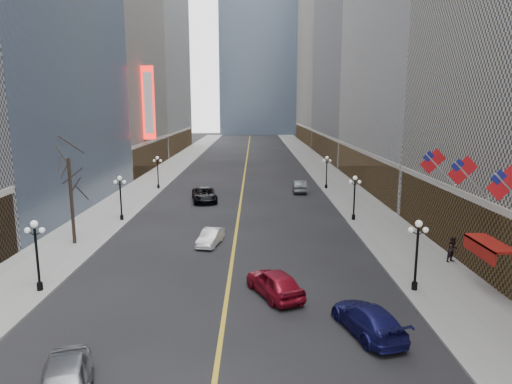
{
  "coord_description": "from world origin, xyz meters",
  "views": [
    {
      "loc": [
        1.71,
        2.92,
        11.57
      ],
      "look_at": [
        1.77,
        20.96,
        8.15
      ],
      "focal_mm": 32.0,
      "sensor_mm": 36.0,
      "label": 1
    }
  ],
  "objects_px": {
    "streetlamp_east_3": "(327,169)",
    "car_sb_near": "(368,319)",
    "streetlamp_west_2": "(120,193)",
    "car_nb_far": "(204,195)",
    "streetlamp_west_1": "(36,248)",
    "streetlamp_east_1": "(417,248)",
    "streetlamp_east_2": "(354,193)",
    "car_sb_mid": "(275,283)",
    "car_sb_far": "(300,186)",
    "streetlamp_west_3": "(158,169)",
    "car_nb_mid": "(211,237)"
  },
  "relations": [
    {
      "from": "streetlamp_east_3",
      "to": "car_sb_near",
      "type": "xyz_separation_m",
      "value": [
        -4.25,
        -41.27,
        -2.14
      ]
    },
    {
      "from": "streetlamp_west_2",
      "to": "car_nb_far",
      "type": "bearing_deg",
      "value": 52.52
    },
    {
      "from": "streetlamp_east_3",
      "to": "streetlamp_west_1",
      "type": "relative_size",
      "value": 1.0
    },
    {
      "from": "streetlamp_east_1",
      "to": "streetlamp_east_2",
      "type": "distance_m",
      "value": 18.0
    },
    {
      "from": "car_sb_near",
      "to": "streetlamp_east_3",
      "type": "bearing_deg",
      "value": -111.75
    },
    {
      "from": "streetlamp_east_3",
      "to": "car_sb_mid",
      "type": "distance_m",
      "value": 37.68
    },
    {
      "from": "car_sb_far",
      "to": "streetlamp_west_3",
      "type": "bearing_deg",
      "value": -4.67
    },
    {
      "from": "car_sb_near",
      "to": "car_sb_far",
      "type": "distance_m",
      "value": 39.09
    },
    {
      "from": "streetlamp_east_2",
      "to": "car_sb_near",
      "type": "xyz_separation_m",
      "value": [
        -4.25,
        -23.27,
        -2.14
      ]
    },
    {
      "from": "car_nb_mid",
      "to": "car_nb_far",
      "type": "xyz_separation_m",
      "value": [
        -2.42,
        17.69,
        0.18
      ]
    },
    {
      "from": "streetlamp_west_1",
      "to": "car_nb_mid",
      "type": "bearing_deg",
      "value": 45.37
    },
    {
      "from": "streetlamp_west_2",
      "to": "car_nb_far",
      "type": "height_order",
      "value": "streetlamp_west_2"
    },
    {
      "from": "streetlamp_west_2",
      "to": "car_sb_far",
      "type": "xyz_separation_m",
      "value": [
        19.63,
        15.82,
        -2.09
      ]
    },
    {
      "from": "streetlamp_west_1",
      "to": "streetlamp_west_3",
      "type": "distance_m",
      "value": 36.0
    },
    {
      "from": "streetlamp_west_2",
      "to": "car_sb_near",
      "type": "distance_m",
      "value": 30.34
    },
    {
      "from": "streetlamp_east_1",
      "to": "car_sb_far",
      "type": "height_order",
      "value": "streetlamp_east_1"
    },
    {
      "from": "streetlamp_east_1",
      "to": "car_nb_far",
      "type": "xyz_separation_m",
      "value": [
        -16.22,
        27.62,
        -2.06
      ]
    },
    {
      "from": "streetlamp_west_1",
      "to": "car_sb_near",
      "type": "xyz_separation_m",
      "value": [
        19.35,
        -5.27,
        -2.14
      ]
    },
    {
      "from": "car_nb_far",
      "to": "car_sb_near",
      "type": "height_order",
      "value": "car_nb_far"
    },
    {
      "from": "streetlamp_west_1",
      "to": "car_sb_far",
      "type": "distance_m",
      "value": 39.16
    },
    {
      "from": "streetlamp_west_3",
      "to": "car_nb_far",
      "type": "height_order",
      "value": "streetlamp_west_3"
    },
    {
      "from": "car_sb_mid",
      "to": "car_nb_mid",
      "type": "bearing_deg",
      "value": -89.54
    },
    {
      "from": "streetlamp_east_1",
      "to": "car_nb_far",
      "type": "distance_m",
      "value": 32.1
    },
    {
      "from": "streetlamp_east_3",
      "to": "streetlamp_west_1",
      "type": "xyz_separation_m",
      "value": [
        -23.6,
        -36.0,
        0.0
      ]
    },
    {
      "from": "car_nb_mid",
      "to": "car_nb_far",
      "type": "distance_m",
      "value": 17.86
    },
    {
      "from": "streetlamp_east_3",
      "to": "car_sb_mid",
      "type": "relative_size",
      "value": 0.9
    },
    {
      "from": "streetlamp_west_1",
      "to": "car_nb_far",
      "type": "height_order",
      "value": "streetlamp_west_1"
    },
    {
      "from": "car_nb_far",
      "to": "streetlamp_east_1",
      "type": "bearing_deg",
      "value": -70.14
    },
    {
      "from": "streetlamp_west_2",
      "to": "streetlamp_east_2",
      "type": "bearing_deg",
      "value": 0.0
    },
    {
      "from": "streetlamp_west_3",
      "to": "streetlamp_west_2",
      "type": "bearing_deg",
      "value": -90.0
    },
    {
      "from": "streetlamp_west_3",
      "to": "car_sb_mid",
      "type": "bearing_deg",
      "value": -68.05
    },
    {
      "from": "car_sb_mid",
      "to": "streetlamp_west_3",
      "type": "bearing_deg",
      "value": -92.79
    },
    {
      "from": "streetlamp_east_1",
      "to": "streetlamp_west_2",
      "type": "distance_m",
      "value": 29.68
    },
    {
      "from": "streetlamp_east_3",
      "to": "car_sb_near",
      "type": "bearing_deg",
      "value": -95.87
    },
    {
      "from": "streetlamp_east_3",
      "to": "car_nb_far",
      "type": "bearing_deg",
      "value": -152.68
    },
    {
      "from": "streetlamp_west_3",
      "to": "streetlamp_east_1",
      "type": "bearing_deg",
      "value": -56.75
    },
    {
      "from": "streetlamp_east_1",
      "to": "car_sb_mid",
      "type": "bearing_deg",
      "value": -176.34
    },
    {
      "from": "car_nb_mid",
      "to": "streetlamp_west_3",
      "type": "bearing_deg",
      "value": 122.23
    },
    {
      "from": "streetlamp_east_2",
      "to": "streetlamp_east_3",
      "type": "height_order",
      "value": "same"
    },
    {
      "from": "car_nb_far",
      "to": "car_sb_mid",
      "type": "distance_m",
      "value": 29.13
    },
    {
      "from": "streetlamp_east_3",
      "to": "car_sb_mid",
      "type": "bearing_deg",
      "value": -103.62
    },
    {
      "from": "streetlamp_east_2",
      "to": "car_nb_far",
      "type": "xyz_separation_m",
      "value": [
        -16.22,
        9.62,
        -2.06
      ]
    },
    {
      "from": "streetlamp_east_2",
      "to": "streetlamp_west_2",
      "type": "height_order",
      "value": "same"
    },
    {
      "from": "streetlamp_east_2",
      "to": "car_sb_far",
      "type": "bearing_deg",
      "value": 104.1
    },
    {
      "from": "streetlamp_east_3",
      "to": "car_nb_mid",
      "type": "distance_m",
      "value": 29.58
    },
    {
      "from": "streetlamp_west_1",
      "to": "streetlamp_east_3",
      "type": "bearing_deg",
      "value": 56.75
    },
    {
      "from": "streetlamp_east_2",
      "to": "car_sb_mid",
      "type": "bearing_deg",
      "value": -115.51
    },
    {
      "from": "streetlamp_east_1",
      "to": "car_nb_mid",
      "type": "relative_size",
      "value": 1.12
    },
    {
      "from": "streetlamp_west_3",
      "to": "streetlamp_west_1",
      "type": "bearing_deg",
      "value": -90.0
    },
    {
      "from": "car_sb_mid",
      "to": "car_sb_far",
      "type": "relative_size",
      "value": 1.01
    }
  ]
}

